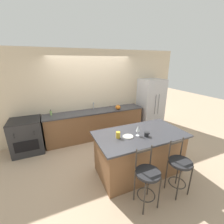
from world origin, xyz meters
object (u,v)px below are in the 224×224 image
oven_range (27,136)px  wine_glass (138,129)px  dinner_plate (128,136)px  bar_stool_far (179,167)px  bar_stool_near (147,178)px  pumpkin_decoration (118,107)px  tumbler_cup (118,135)px  soap_bottle (51,113)px  coffee_mug (147,134)px  refrigerator (150,104)px

oven_range → wine_glass: bearing=-40.6°
dinner_plate → bar_stool_far: bearing=-49.1°
bar_stool_near → pumpkin_decoration: size_ratio=6.21×
bar_stool_near → tumbler_cup: size_ratio=8.41×
wine_glass → tumbler_cup: (-0.40, 0.07, -0.09)m
pumpkin_decoration → soap_bottle: size_ratio=1.07×
oven_range → bar_stool_far: size_ratio=0.88×
pumpkin_decoration → bar_stool_near: bearing=-104.8°
dinner_plate → coffee_mug: (0.35, -0.12, 0.03)m
oven_range → dinner_plate: 2.79m
refrigerator → bar_stool_far: refrigerator is taller
dinner_plate → soap_bottle: soap_bottle is taller
refrigerator → coffee_mug: 2.57m
refrigerator → soap_bottle: refrigerator is taller
coffee_mug → tumbler_cup: tumbler_cup is taller
bar_stool_far → dinner_plate: bearing=130.9°
bar_stool_near → dinner_plate: 0.83m
bar_stool_near → bar_stool_far: 0.69m
refrigerator → dinner_plate: 2.72m
oven_range → tumbler_cup: size_ratio=7.36×
oven_range → bar_stool_near: bearing=-52.9°
bar_stool_far → wine_glass: 1.00m
pumpkin_decoration → soap_bottle: soap_bottle is taller
coffee_mug → pumpkin_decoration: bearing=81.7°
tumbler_cup → coffee_mug: bearing=-17.0°
refrigerator → wine_glass: size_ratio=8.31×
bar_stool_near → bar_stool_far: same height
oven_range → pumpkin_decoration: size_ratio=5.44×
refrigerator → soap_bottle: (-3.31, 0.17, 0.07)m
wine_glass → pumpkin_decoration: (0.43, 1.82, -0.12)m
tumbler_cup → bar_stool_far: bearing=-43.0°
bar_stool_near → bar_stool_far: (0.69, -0.01, 0.00)m
oven_range → tumbler_cup: (1.81, -1.83, 0.53)m
dinner_plate → soap_bottle: size_ratio=1.37×
refrigerator → coffee_mug: bearing=-128.7°
oven_range → soap_bottle: 0.85m
oven_range → bar_stool_far: bar_stool_far is taller
wine_glass → soap_bottle: wine_glass is taller
refrigerator → tumbler_cup: size_ratio=14.23×
refrigerator → wine_glass: refrigerator is taller
pumpkin_decoration → bar_stool_far: bearing=-89.5°
bar_stool_near → coffee_mug: bearing=57.7°
bar_stool_far → pumpkin_decoration: bearing=90.5°
refrigerator → bar_stool_near: (-2.00, -2.62, -0.33)m
dinner_plate → soap_bottle: 2.46m
refrigerator → bar_stool_near: size_ratio=1.69×
oven_range → pumpkin_decoration: (2.64, -0.08, 0.50)m
bar_stool_near → coffee_mug: size_ratio=8.61×
bar_stool_near → wine_glass: wine_glass is taller
bar_stool_near → soap_bottle: bearing=115.2°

